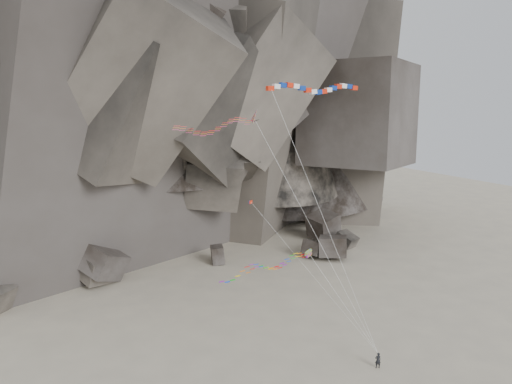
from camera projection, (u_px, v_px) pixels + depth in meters
name	position (u px, v px, depth m)	size (l,w,h in m)	color
ground	(297.00, 359.00, 59.73)	(260.00, 260.00, 0.00)	#ACA18A
headland	(135.00, 47.00, 112.81)	(110.00, 70.00, 84.00)	#5C544B
boulder_field	(209.00, 257.00, 91.14)	(71.47, 18.41, 8.29)	#47423F
kite_flyer	(378.00, 359.00, 57.57)	(0.75, 0.50, 2.16)	black
delta_kite	(211.00, 126.00, 55.76)	(20.19, 12.52, 27.89)	red
banner_kite	(315.00, 89.00, 54.54)	(12.36, 6.85, 30.65)	red
parafoil_kite	(263.00, 266.00, 54.25)	(18.27, 6.15, 11.82)	#CEEE0D
pennant_kite	(275.00, 231.00, 58.74)	(11.10, 11.31, 17.06)	red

